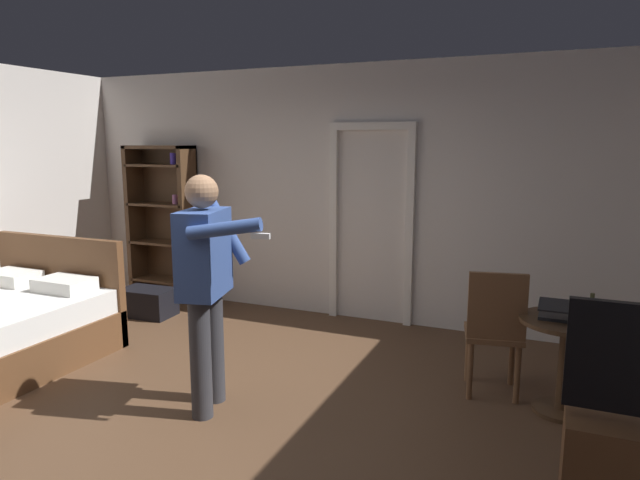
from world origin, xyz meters
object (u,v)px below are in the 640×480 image
bookshelf (164,217)px  laptop (563,313)px  suitcase_dark (147,302)px  side_table (565,350)px  wooden_chair (495,328)px  bottle_on_table (591,312)px  person_blue_shirt (206,276)px

bookshelf → laptop: size_ratio=5.62×
laptop → bookshelf: bearing=162.9°
laptop → suitcase_dark: size_ratio=0.57×
side_table → wooden_chair: size_ratio=0.71×
laptop → bottle_on_table: bottle_on_table is taller
bookshelf → suitcase_dark: 1.14m
bookshelf → laptop: bookshelf is taller
bookshelf → side_table: bookshelf is taller
bookshelf → bottle_on_table: 4.92m
side_table → wooden_chair: 0.50m
side_table → laptop: (-0.03, -0.04, 0.28)m
side_table → bottle_on_table: (0.14, -0.08, 0.32)m
bottle_on_table → wooden_chair: wooden_chair is taller
bookshelf → person_blue_shirt: (2.20, -2.29, -0.02)m
wooden_chair → person_blue_shirt: (-1.87, -1.03, 0.46)m
laptop → person_blue_shirt: bearing=-158.8°
bottle_on_table → bookshelf: bearing=163.1°
laptop → bottle_on_table: (0.17, -0.04, 0.04)m
laptop → bottle_on_table: 0.18m
wooden_chair → suitcase_dark: size_ratio=1.69×
wooden_chair → person_blue_shirt: 2.18m
bookshelf → wooden_chair: size_ratio=1.91×
bookshelf → wooden_chair: bearing=-17.3°
bookshelf → laptop: bearing=-17.1°
bookshelf → wooden_chair: 4.29m
side_table → bottle_on_table: bearing=-29.7°
bookshelf → wooden_chair: bookshelf is taller
bookshelf → suitcase_dark: size_ratio=3.22×
side_table → laptop: 0.28m
bookshelf → person_blue_shirt: bookshelf is taller
bottle_on_table → person_blue_shirt: 2.65m
laptop → bottle_on_table: size_ratio=1.51×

